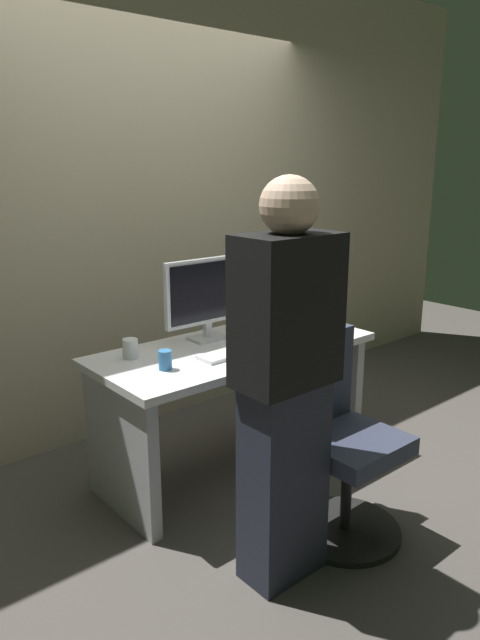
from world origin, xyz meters
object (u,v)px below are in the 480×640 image
Objects in this scene: mouse at (282,339)px; monitor at (207,294)px; person_at_desk at (286,386)px; book_stack at (281,312)px; cup_near_keyboard at (165,360)px; cell_phone at (307,334)px; desk at (234,383)px; keyboard at (236,352)px; cup_by_monitor at (130,349)px; office_chair at (339,445)px.

monitor is at bearing 132.63° from mouse.
book_stack is (0.88, 0.94, -0.03)m from person_at_desk.
cup_near_keyboard is 0.94m from cell_phone.
book_stack is 1.60× the size of cell_phone.
desk is 0.51m from cell_phone.
monitor is 0.55m from book_stack.
mouse is at bearing -132.67° from book_stack.
keyboard is 4.37× the size of cup_by_monitor.
person_at_desk is 3.03× the size of monitor.
desk is 0.36m from mouse.
mouse is (0.65, 0.68, -0.10)m from person_at_desk.
book_stack reaches higher than cell_phone.
office_chair is at bearing -53.11° from cup_near_keyboard.
book_stack reaches higher than keyboard.
monitor is at bearing 69.53° from person_at_desk.
office_chair reaches higher than book_stack.
mouse is 0.36m from book_stack.
cell_phone is (0.48, -0.30, -0.25)m from monitor.
office_chair is 0.57× the size of person_at_desk.
book_stack is at bearing 15.33° from desk.
cup_near_keyboard reaches higher than cell_phone.
desk is 0.58m from book_stack.
cup_by_monitor reaches higher than desk.
cell_phone is (0.93, -0.04, -0.04)m from cup_near_keyboard.
book_stack is (0.47, 0.88, 0.38)m from office_chair.
monitor is at bearing 30.03° from cup_near_keyboard.
mouse is 0.20m from cell_phone.
cup_by_monitor is 0.43× the size of book_stack.
office_chair reaches higher than cup_by_monitor.
office_chair is 9.40× the size of mouse.
monitor is 1.26× the size of keyboard.
keyboard is 4.30× the size of mouse.
office_chair is 1.12m from cup_by_monitor.
person_at_desk is 0.77m from keyboard.
office_chair reaches higher than cell_phone.
monitor is (-0.04, 0.18, 0.47)m from desk.
cup_near_keyboard is (-0.41, 0.03, 0.04)m from keyboard.
cup_near_keyboard is at bearing -170.15° from desk.
office_chair is 2.19× the size of keyboard.
cup_by_monitor is at bearing 98.59° from cup_near_keyboard.
person_at_desk is (-0.41, -0.06, 0.41)m from office_chair.
cup_near_keyboard is at bearing 163.17° from cell_phone.
cup_by_monitor is (-0.04, 0.26, 0.00)m from cup_near_keyboard.
keyboard is at bearing 164.95° from cell_phone.
book_stack is (0.97, 0.22, 0.03)m from cup_near_keyboard.
office_chair is 1.74× the size of monitor.
cell_phone is at bearing 1.48° from mouse.
monitor reaches higher than cup_near_keyboard.
mouse is at bearing -3.28° from cup_near_keyboard.
cup_by_monitor is 1.02m from cell_phone.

